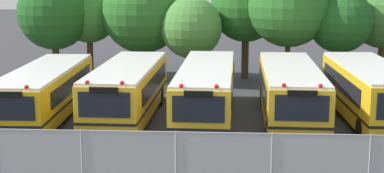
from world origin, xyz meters
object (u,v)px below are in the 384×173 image
school_bus_1 (128,89)px  tree_1 (87,13)px  school_bus_3 (290,91)px  tree_5 (290,6)px  school_bus_0 (45,91)px  tree_7 (381,12)px  tree_2 (142,13)px  tree_4 (247,7)px  school_bus_4 (370,91)px  tree_0 (53,14)px  tree_6 (338,21)px  school_bus_2 (206,91)px  tree_3 (190,28)px

school_bus_1 → tree_1: tree_1 is taller
school_bus_3 → tree_5: size_ratio=1.37×
school_bus_0 → tree_7: bearing=-151.2°
school_bus_0 → tree_1: size_ratio=1.61×
tree_2 → tree_4: size_ratio=0.99×
school_bus_1 → tree_2: 10.47m
school_bus_4 → tree_4: size_ratio=1.35×
tree_0 → tree_2: tree_2 is taller
school_bus_0 → tree_1: (-0.63, 11.02, 2.84)m
tree_0 → tree_6: bearing=-4.9°
tree_6 → tree_7: bearing=32.4°
school_bus_1 → tree_5: 12.22m
school_bus_1 → tree_0: bearing=-55.5°
school_bus_0 → tree_5: bearing=-145.7°
tree_5 → school_bus_4: bearing=-71.3°
school_bus_3 → tree_1: tree_1 is taller
school_bus_3 → tree_1: size_ratio=1.65×
tree_4 → tree_5: bearing=-45.0°
school_bus_2 → school_bus_3: bearing=-175.2°
tree_4 → school_bus_4: bearing=-63.9°
school_bus_1 → tree_0: size_ratio=1.45×
school_bus_0 → tree_4: tree_4 is taller
tree_5 → school_bus_0: bearing=-144.1°
school_bus_3 → tree_6: 9.18m
school_bus_0 → school_bus_4: size_ratio=1.04×
school_bus_1 → tree_4: bearing=-117.1°
school_bus_4 → tree_6: (0.01, 8.10, 2.52)m
school_bus_2 → tree_3: tree_3 is taller
tree_6 → tree_4: bearing=153.6°
tree_4 → tree_7: size_ratio=1.06×
school_bus_2 → tree_2: size_ratio=1.52×
school_bus_1 → tree_3: bearing=-104.2°
tree_4 → tree_7: bearing=-4.9°
tree_0 → tree_5: size_ratio=0.90×
school_bus_4 → tree_1: 18.94m
tree_5 → tree_4: bearing=135.0°
school_bus_3 → tree_4: 11.24m
tree_0 → tree_7: 20.40m
tree_0 → tree_7: size_ratio=1.00×
school_bus_2 → tree_7: size_ratio=1.60×
school_bus_3 → tree_4: size_ratio=1.43×
school_bus_1 → school_bus_3: bearing=-177.7°
school_bus_3 → tree_0: size_ratio=1.52×
school_bus_4 → tree_4: bearing=-65.4°
school_bus_4 → tree_7: bearing=-108.2°
school_bus_3 → tree_2: 13.20m
school_bus_3 → tree_3: tree_3 is taller
school_bus_4 → tree_7: 10.83m
tree_3 → tree_5: 6.04m
tree_2 → tree_6: size_ratio=1.17×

